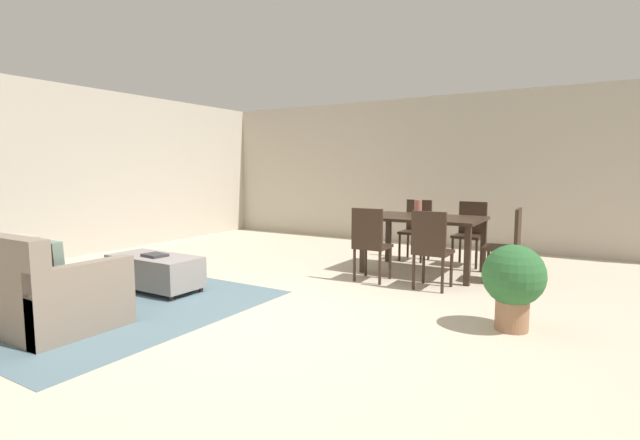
# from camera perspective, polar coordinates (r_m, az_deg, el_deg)

# --- Properties ---
(ground_plane) EXTENTS (10.80, 10.80, 0.00)m
(ground_plane) POSITION_cam_1_polar(r_m,az_deg,el_deg) (4.54, -7.07, -11.65)
(ground_plane) COLOR beige
(wall_back) EXTENTS (9.00, 0.12, 2.70)m
(wall_back) POSITION_cam_1_polar(r_m,az_deg,el_deg) (8.80, 13.57, 5.82)
(wall_back) COLOR #BCB2A0
(wall_back) RESTS_ON ground_plane
(wall_left) EXTENTS (0.12, 11.00, 2.70)m
(wall_left) POSITION_cam_1_polar(r_m,az_deg,el_deg) (8.17, -30.50, 5.11)
(wall_left) COLOR #BCB2A0
(wall_left) RESTS_ON ground_plane
(area_rug) EXTENTS (3.00, 2.80, 0.01)m
(area_rug) POSITION_cam_1_polar(r_m,az_deg,el_deg) (5.46, -25.59, -9.09)
(area_rug) COLOR slate
(area_rug) RESTS_ON ground_plane
(couch) EXTENTS (2.00, 0.88, 0.86)m
(couch) POSITION_cam_1_polar(r_m,az_deg,el_deg) (5.15, -32.95, -7.01)
(couch) COLOR gray
(couch) RESTS_ON ground_plane
(ottoman_table) EXTENTS (1.11, 0.52, 0.41)m
(ottoman_table) POSITION_cam_1_polar(r_m,az_deg,el_deg) (5.69, -19.62, -5.87)
(ottoman_table) COLOR gray
(ottoman_table) RESTS_ON ground_plane
(dining_table) EXTENTS (1.50, 0.99, 0.76)m
(dining_table) POSITION_cam_1_polar(r_m,az_deg,el_deg) (6.38, 12.65, -0.42)
(dining_table) COLOR #332319
(dining_table) RESTS_ON ground_plane
(dining_chair_near_left) EXTENTS (0.41, 0.41, 0.92)m
(dining_chair_near_left) POSITION_cam_1_polar(r_m,az_deg,el_deg) (5.76, 6.17, -2.48)
(dining_chair_near_left) COLOR #332319
(dining_chair_near_left) RESTS_ON ground_plane
(dining_chair_near_right) EXTENTS (0.40, 0.40, 0.92)m
(dining_chair_near_right) POSITION_cam_1_polar(r_m,az_deg,el_deg) (5.48, 13.49, -3.06)
(dining_chair_near_right) COLOR #332319
(dining_chair_near_right) RESTS_ON ground_plane
(dining_chair_far_left) EXTENTS (0.41, 0.41, 0.92)m
(dining_chair_far_left) POSITION_cam_1_polar(r_m,az_deg,el_deg) (7.30, 11.79, -0.73)
(dining_chair_far_left) COLOR #332319
(dining_chair_far_left) RESTS_ON ground_plane
(dining_chair_far_right) EXTENTS (0.42, 0.42, 0.92)m
(dining_chair_far_right) POSITION_cam_1_polar(r_m,az_deg,el_deg) (7.07, 18.01, -1.13)
(dining_chair_far_right) COLOR #332319
(dining_chair_far_right) RESTS_ON ground_plane
(dining_chair_head_east) EXTENTS (0.42, 0.42, 0.92)m
(dining_chair_head_east) POSITION_cam_1_polar(r_m,az_deg,el_deg) (6.11, 22.20, -2.41)
(dining_chair_head_east) COLOR #332319
(dining_chair_head_east) RESTS_ON ground_plane
(vase_centerpiece) EXTENTS (0.10, 0.10, 0.22)m
(vase_centerpiece) POSITION_cam_1_polar(r_m,az_deg,el_deg) (6.42, 11.96, 1.47)
(vase_centerpiece) COLOR #B26659
(vase_centerpiece) RESTS_ON dining_table
(book_on_ottoman) EXTENTS (0.28, 0.22, 0.03)m
(book_on_ottoman) POSITION_cam_1_polar(r_m,az_deg,el_deg) (5.60, -19.64, -4.09)
(book_on_ottoman) COLOR #333338
(book_on_ottoman) RESTS_ON ottoman_table
(potted_plant) EXTENTS (0.53, 0.53, 0.75)m
(potted_plant) POSITION_cam_1_polar(r_m,az_deg,el_deg) (4.35, 22.69, -6.83)
(potted_plant) COLOR #996B4C
(potted_plant) RESTS_ON ground_plane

